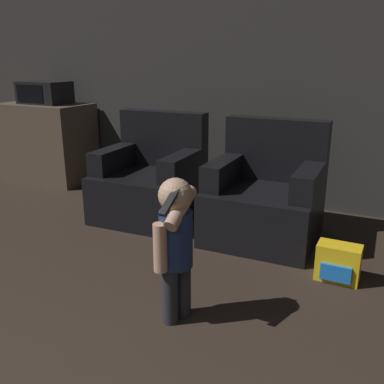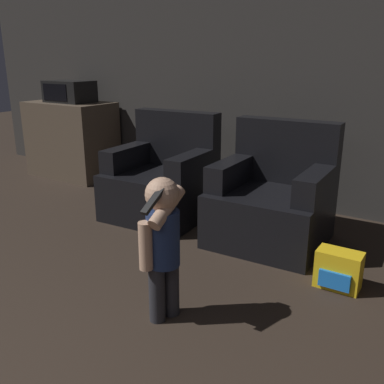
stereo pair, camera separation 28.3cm
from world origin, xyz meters
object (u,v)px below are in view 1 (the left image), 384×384
Objects in this scene: armchair_right at (265,198)px; microwave at (45,93)px; armchair_left at (151,182)px; toy_backpack at (338,263)px; person_toddler at (175,239)px.

armchair_right is 2.89m from microwave.
microwave reaches higher than armchair_left.
armchair_left is 3.39× the size of toy_backpack.
armchair_right is 1.69× the size of microwave.
person_toddler is at bearing -130.44° from toy_backpack.
toy_backpack is 0.50× the size of microwave.
toy_backpack is (1.70, -0.48, -0.20)m from armchair_left.
armchair_left is 1.69× the size of microwave.
armchair_left is 1.66m from person_toddler.
armchair_left is at bearing 164.36° from toy_backpack.
armchair_right is at bearing 143.52° from toy_backpack.
microwave is (-2.68, 1.85, 0.53)m from person_toddler.
person_toddler is 1.49× the size of microwave.
toy_backpack is at bearing -38.38° from armchair_right.
armchair_left is at bearing -126.25° from person_toddler.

